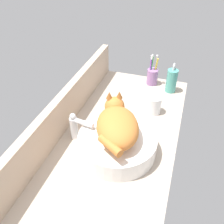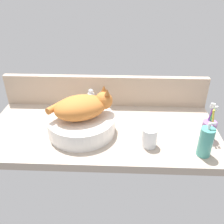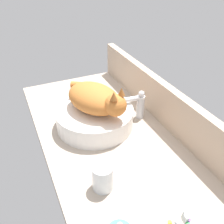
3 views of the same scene
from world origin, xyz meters
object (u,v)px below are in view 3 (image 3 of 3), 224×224
Objects in this scene: cat at (96,99)px; water_glass at (103,178)px; sink_basin at (95,117)px; faucet at (138,104)px.

water_glass is (31.48, -10.45, -10.04)cm from cat.
water_glass reaches higher than sink_basin.
faucet is at bearing 86.46° from cat.
faucet is 42.63cm from water_glass.
sink_basin is at bearing -96.91° from faucet.
cat is at bearing -93.54° from faucet.
cat reaches higher than faucet.
faucet is (1.20, 19.37, -6.82)cm from cat.
water_glass is (32.71, -9.84, -0.10)cm from sink_basin.
cat is at bearing 161.64° from water_glass.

